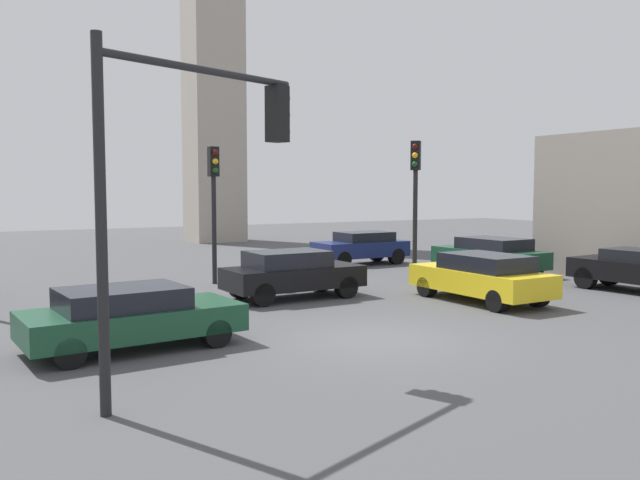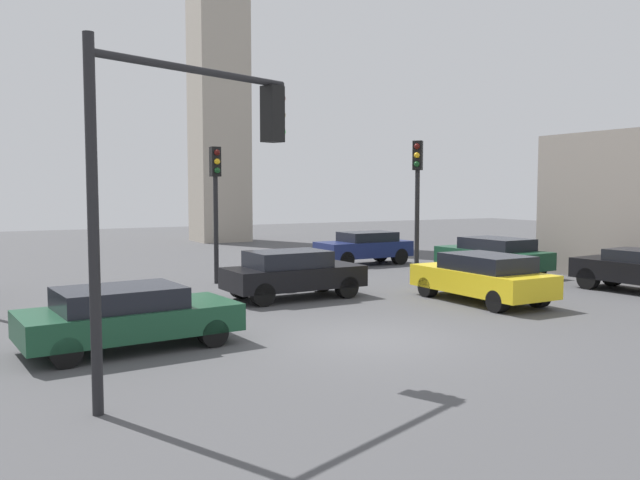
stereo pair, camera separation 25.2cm
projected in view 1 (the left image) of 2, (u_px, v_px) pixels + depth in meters
name	position (u px, v px, depth m)	size (l,w,h in m)	color
ground_plane	(376.00, 339.00, 14.27)	(86.53, 86.53, 0.00)	#4C4C4F
traffic_light_0	(415.00, 184.00, 22.79)	(0.47, 0.47, 4.88)	black
traffic_light_1	(198.00, 150.00, 10.53)	(3.72, 1.60, 5.40)	black
traffic_light_2	(214.00, 188.00, 22.33)	(0.32, 0.46, 4.65)	black
car_0	(361.00, 247.00, 28.28)	(4.05, 1.88, 1.39)	navy
car_3	(292.00, 273.00, 19.50)	(4.12, 1.96, 1.42)	black
car_4	(490.00, 255.00, 25.16)	(2.14, 4.52, 1.39)	#19472D
car_5	(640.00, 269.00, 20.65)	(2.01, 4.20, 1.35)	black
car_6	(130.00, 316.00, 13.35)	(4.43, 2.32, 1.27)	#19472D
car_7	(482.00, 276.00, 18.95)	(1.94, 4.30, 1.38)	yellow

